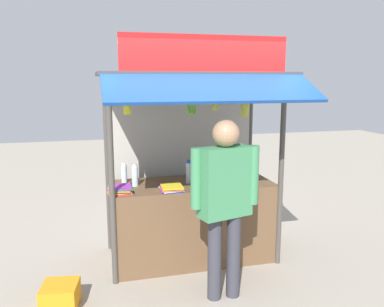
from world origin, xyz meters
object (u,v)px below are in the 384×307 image
banana_bunch_leftmost (127,107)px  vendor_person (225,194)px  water_bottle_rear_center (135,176)px  banana_bunch_inner_right (245,109)px  banana_bunch_rightmost (215,103)px  plastic_crate (60,296)px  magazine_stack_back_right (120,190)px  magazine_stack_mid_right (172,188)px  water_bottle_far_left (124,174)px  banana_bunch_inner_left (191,107)px  water_bottle_far_right (189,172)px  water_bottle_mid_left (238,169)px

banana_bunch_leftmost → vendor_person: size_ratio=0.16×
water_bottle_rear_center → banana_bunch_inner_right: banana_bunch_inner_right is taller
banana_bunch_rightmost → plastic_crate: 2.39m
banana_bunch_inner_right → vendor_person: banana_bunch_inner_right is taller
vendor_person → banana_bunch_leftmost: bearing=-42.3°
magazine_stack_back_right → vendor_person: 1.19m
magazine_stack_back_right → magazine_stack_mid_right: (0.55, -0.07, -0.00)m
water_bottle_rear_center → banana_bunch_inner_right: size_ratio=0.78×
water_bottle_far_left → banana_bunch_inner_left: (0.63, -0.68, 0.81)m
water_bottle_far_left → water_bottle_rear_center: bearing=-56.6°
banana_bunch_rightmost → plastic_crate: bearing=-171.9°
water_bottle_far_right → banana_bunch_inner_left: size_ratio=0.92×
banana_bunch_inner_left → plastic_crate: 2.21m
plastic_crate → water_bottle_far_right: bearing=26.5°
water_bottle_far_left → banana_bunch_inner_right: (1.21, -0.68, 0.78)m
water_bottle_rear_center → magazine_stack_back_right: size_ratio=0.79×
banana_bunch_inner_right → plastic_crate: banana_bunch_inner_right is taller
water_bottle_far_left → banana_bunch_inner_right: size_ratio=0.73×
vendor_person → magazine_stack_mid_right: bearing=-75.7°
water_bottle_rear_center → magazine_stack_mid_right: 0.47m
water_bottle_rear_center → banana_bunch_leftmost: (-0.11, -0.52, 0.81)m
water_bottle_far_left → banana_bunch_inner_left: bearing=-47.1°
water_bottle_far_left → banana_bunch_rightmost: (0.88, -0.68, 0.84)m
magazine_stack_back_right → magazine_stack_mid_right: 0.56m
magazine_stack_back_right → water_bottle_far_left: bearing=77.6°
water_bottle_rear_center → water_bottle_far_right: 0.63m
water_bottle_far_left → magazine_stack_mid_right: water_bottle_far_left is taller
water_bottle_rear_center → plastic_crate: bearing=-137.7°
banana_bunch_inner_right → banana_bunch_inner_left: bearing=179.9°
plastic_crate → magazine_stack_back_right: bearing=40.0°
magazine_stack_back_right → banana_bunch_rightmost: 1.37m
banana_bunch_inner_left → banana_bunch_inner_right: bearing=-0.1°
banana_bunch_leftmost → banana_bunch_inner_left: (0.63, 0.00, -0.01)m
banana_bunch_leftmost → plastic_crate: bearing=-162.4°
water_bottle_mid_left → banana_bunch_inner_left: (-0.74, -0.58, 0.82)m
water_bottle_rear_center → banana_bunch_leftmost: banana_bunch_leftmost is taller
banana_bunch_leftmost → banana_bunch_inner_right: 1.21m
banana_bunch_inner_left → vendor_person: 0.93m
magazine_stack_back_right → banana_bunch_rightmost: (0.96, -0.30, 0.92)m
banana_bunch_inner_right → water_bottle_mid_left: bearing=74.0°
water_bottle_far_right → vendor_person: bearing=-83.1°
water_bottle_far_right → magazine_stack_back_right: (-0.82, -0.19, -0.10)m
water_bottle_rear_center → water_bottle_far_left: size_ratio=1.07×
water_bottle_rear_center → banana_bunch_leftmost: bearing=-101.9°
water_bottle_far_right → banana_bunch_leftmost: 1.20m
banana_bunch_inner_left → banana_bunch_rightmost: bearing=0.3°
water_bottle_far_right → magazine_stack_mid_right: bearing=-135.1°
magazine_stack_mid_right → banana_bunch_rightmost: 1.04m
banana_bunch_leftmost → magazine_stack_mid_right: bearing=26.1°
magazine_stack_mid_right → vendor_person: (0.37, -0.67, 0.10)m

